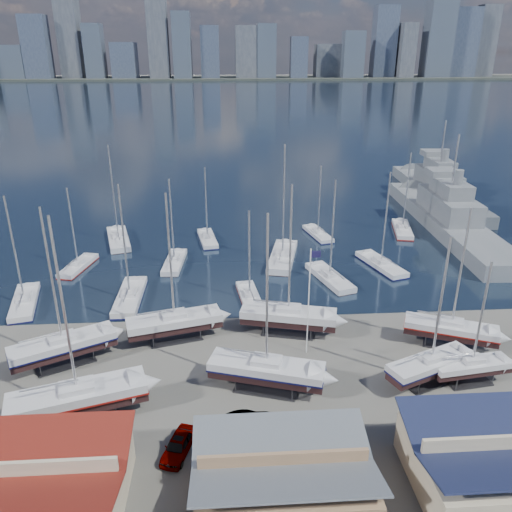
{
  "coord_description": "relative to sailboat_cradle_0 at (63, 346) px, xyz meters",
  "views": [
    {
      "loc": [
        -3.62,
        -52.07,
        29.3
      ],
      "look_at": [
        0.37,
        8.0,
        4.63
      ],
      "focal_mm": 35.0,
      "sensor_mm": 36.0,
      "label": 1
    }
  ],
  "objects": [
    {
      "name": "sailboat_moored_1",
      "position": [
        -5.04,
        24.33,
        -1.79
      ],
      "size": [
        4.23,
        8.75,
        12.62
      ],
      "rotation": [
        0.0,
        0.0,
        1.34
      ],
      "color": "black",
      "rests_on": "water"
    },
    {
      "name": "sailboat_moored_3",
      "position": [
        4.19,
        13.66,
        -1.79
      ],
      "size": [
        2.98,
        10.58,
        15.81
      ],
      "rotation": [
        0.0,
        0.0,
        1.57
      ],
      "color": "black",
      "rests_on": "water"
    },
    {
      "name": "sailboat_cradle_2",
      "position": [
        10.73,
        4.0,
        0.01
      ],
      "size": [
        10.56,
        5.35,
        16.56
      ],
      "rotation": [
        0.0,
        0.0,
        0.26
      ],
      "color": "#2D2D33",
      "rests_on": "ground"
    },
    {
      "name": "far_shore",
      "position": [
        20.04,
        568.18,
        -1.0
      ],
      "size": [
        1400.0,
        80.0,
        2.2
      ],
      "primitive_type": "cube",
      "color": "#2D332D",
      "rests_on": "ground"
    },
    {
      "name": "sailboat_moored_8",
      "position": [
        32.35,
        35.77,
        -1.79
      ],
      "size": [
        4.25,
        8.87,
        12.79
      ],
      "rotation": [
        0.0,
        0.0,
        1.8
      ],
      "color": "black",
      "rests_on": "water"
    },
    {
      "name": "sailboat_cradle_5",
      "position": [
        35.52,
        -5.46,
        -0.09
      ],
      "size": [
        9.42,
        5.96,
        14.88
      ],
      "rotation": [
        0.0,
        0.0,
        0.4
      ],
      "color": "#2D2D33",
      "rests_on": "ground"
    },
    {
      "name": "sailboat_moored_4",
      "position": [
        8.85,
        24.79,
        -1.78
      ],
      "size": [
        3.22,
        9.16,
        13.58
      ],
      "rotation": [
        0.0,
        0.0,
        1.49
      ],
      "color": "black",
      "rests_on": "water"
    },
    {
      "name": "sailboat_cradle_0",
      "position": [
        0.0,
        0.0,
        0.0
      ],
      "size": [
        10.42,
        7.28,
        16.53
      ],
      "rotation": [
        0.0,
        0.0,
        0.48
      ],
      "color": "#2D2D33",
      "rests_on": "ground"
    },
    {
      "name": "sailboat_cradle_4",
      "position": [
        23.24,
        4.49,
        0.03
      ],
      "size": [
        10.91,
        5.42,
        17.07
      ],
      "rotation": [
        0.0,
        0.0,
        -0.25
      ],
      "color": "#2D2D33",
      "rests_on": "ground"
    },
    {
      "name": "flagpole",
      "position": [
        24.76,
        0.4,
        4.64
      ],
      "size": [
        1.04,
        0.12,
        11.73
      ],
      "color": "white",
      "rests_on": "ground"
    },
    {
      "name": "sailboat_moored_6",
      "position": [
        19.36,
        12.82,
        -1.79
      ],
      "size": [
        3.31,
        8.52,
        12.41
      ],
      "rotation": [
        0.0,
        0.0,
        1.69
      ],
      "color": "black",
      "rests_on": "water"
    },
    {
      "name": "sailboat_moored_7",
      "position": [
        25.06,
        25.48,
        -1.77
      ],
      "size": [
        6.06,
        12.56,
        18.28
      ],
      "rotation": [
        0.0,
        0.0,
        1.34
      ],
      "color": "black",
      "rests_on": "water"
    },
    {
      "name": "sailboat_cradle_3",
      "position": [
        19.93,
        -5.45,
        0.04
      ],
      "size": [
        11.14,
        6.09,
        17.24
      ],
      "rotation": [
        0.0,
        0.0,
        -0.3
      ],
      "color": "#2D2D33",
      "rests_on": "ground"
    },
    {
      "name": "car_b",
      "position": [
        17.79,
        -10.81,
        -1.34
      ],
      "size": [
        4.8,
        2.26,
        1.52
      ],
      "primitive_type": "imported",
      "rotation": [
        0.0,
        0.0,
        1.72
      ],
      "color": "gray",
      "rests_on": "ground"
    },
    {
      "name": "water",
      "position": [
        20.04,
        308.18,
        -2.25
      ],
      "size": [
        1400.0,
        600.0,
        0.4
      ],
      "primitive_type": "cube",
      "color": "#1B253E",
      "rests_on": "ground"
    },
    {
      "name": "sailboat_moored_5",
      "position": [
        13.51,
        34.52,
        -1.79
      ],
      "size": [
        3.83,
        9.02,
        13.07
      ],
      "rotation": [
        0.0,
        0.0,
        1.73
      ],
      "color": "black",
      "rests_on": "water"
    },
    {
      "name": "sailboat_cradle_6",
      "position": [
        40.13,
        0.65,
        -0.06
      ],
      "size": [
        9.8,
        6.2,
        15.44
      ],
      "rotation": [
        0.0,
        0.0,
        -0.4
      ],
      "color": "#2D2D33",
      "rests_on": "ground"
    },
    {
      "name": "sailboat_cradle_7",
      "position": [
        39.33,
        -5.8,
        -0.19
      ],
      "size": [
        7.77,
        3.13,
        12.61
      ],
      "rotation": [
        0.0,
        0.0,
        0.14
      ],
      "color": "#2D2D33",
      "rests_on": "ground"
    },
    {
      "name": "sailboat_moored_9",
      "position": [
        30.73,
        17.84,
        -1.78
      ],
      "size": [
        5.51,
        10.21,
        14.86
      ],
      "rotation": [
        0.0,
        0.0,
        1.87
      ],
      "color": "black",
      "rests_on": "water"
    },
    {
      "name": "car_d",
      "position": [
        33.89,
        -11.62,
        -1.45
      ],
      "size": [
        2.97,
        4.82,
        1.3
      ],
      "primitive_type": "imported",
      "rotation": [
        0.0,
        0.0,
        -0.27
      ],
      "color": "gray",
      "rests_on": "ground"
    },
    {
      "name": "shed_red",
      "position": [
        2.04,
        -17.82,
        0.22
      ],
      "size": [
        14.7,
        9.45,
        4.51
      ],
      "color": "#BFB293",
      "rests_on": "ground"
    },
    {
      "name": "ground",
      "position": [
        20.04,
        -1.82,
        -2.1
      ],
      "size": [
        1400.0,
        1400.0,
        0.0
      ],
      "primitive_type": "plane",
      "color": "#605E59",
      "rests_on": "ground"
    },
    {
      "name": "skyline",
      "position": [
        12.21,
        561.94,
        36.99
      ],
      "size": [
        639.14,
        43.8,
        107.69
      ],
      "color": "#475166",
      "rests_on": "far_shore"
    },
    {
      "name": "naval_ship_west",
      "position": [
        62.27,
        58.32,
        -0.43
      ],
      "size": [
        8.5,
        43.09,
        17.86
      ],
      "rotation": [
        0.0,
        0.0,
        1.53
      ],
      "color": "slate",
      "rests_on": "water"
    },
    {
      "name": "sailboat_moored_2",
      "position": [
        -1.23,
        35.02,
        -1.77
      ],
      "size": [
        5.83,
        11.55,
        16.79
      ],
      "rotation": [
        0.0,
        0.0,
        1.83
      ],
      "color": "black",
      "rests_on": "water"
    },
    {
      "name": "sailboat_moored_10",
      "position": [
        39.18,
        21.87,
        -1.79
      ],
      "size": [
        5.58,
        10.31,
        14.85
      ],
      "rotation": [
        0.0,
        0.0,
        1.87
      ],
      "color": "black",
      "rests_on": "water"
    },
    {
      "name": "car_a",
      "position": [
        12.35,
        -13.05,
        -1.35
      ],
      "size": [
        2.99,
        4.69,
        1.49
      ],
      "primitive_type": "imported",
      "rotation": [
        0.0,
        0.0,
        -0.31
      ],
      "color": "gray",
      "rests_on": "ground"
    },
    {
      "name": "naval_ship_east",
      "position": [
        56.04,
        38.62,
        -0.43
      ],
      "size": [
        8.99,
        46.46,
        18.16
      ],
      "rotation": [
        0.0,
        0.0,
        1.54
      ],
      "color": "slate",
      "rests_on": "water"
    },
    {
      "name": "sailboat_cradle_1",
      "position": [
        3.65,
        -8.4,
        0.09
      ],
      "size": [
        11.89,
        6.42,
        18.33
      ],
      "rotation": [
        0.0,
        0.0,
        0.3
      ],
      "color": "#2D2D33",
      "rests_on": "ground"
    },
    {
      "name": "sailboat_moored_11",
      "position": [
        47.55,
        36.95,
        -1.79
      ],
      "size": [
        4.76,
        10.1,
        14.56
      ],
      "rotation": [
        0.0,
        0.0,
        1.35
      ],
      "color": "black",
      "rests_on": "water"
    },
    {
      "name": "car_c",
      "position": [
        23.61,
        -13.51,
        -1.28
      ],
      "size": [
        4.06,
        6.37,
        1.64
      ],
      "primitive_type": "imported",
      "rotation": [
        0.0,
        0.0,
        0.25
      ],
      "color": "gray",
      "rests_on": "ground"
    },
    {
      "name": "shed_grey",
      "position": [
        20.04,
        -17.82,
        0.05
      ],
      "size": [
        12.6,
        8.4,
        4.17
      ],
      "color": "#8C6B4C",
      "rests_on": "ground"
    },
    {
      "name": "sailboat_moored_0",
      "position": [
        -8.66,
        13.1,
        -1.79
      ],
      "size": [
        4.92,
        10.24,
        14.76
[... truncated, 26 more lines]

